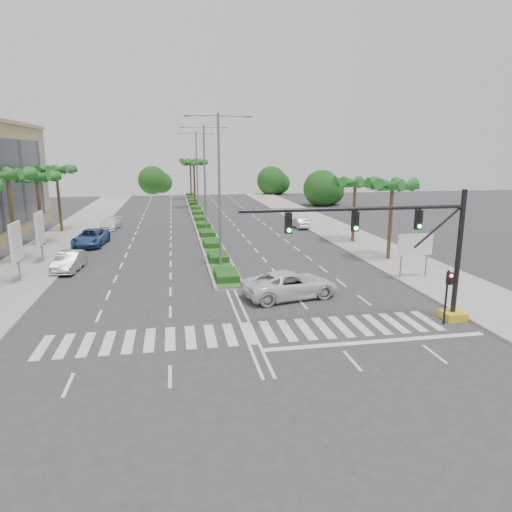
{
  "coord_description": "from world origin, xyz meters",
  "views": [
    {
      "loc": [
        -3.58,
        -21.7,
        9.06
      ],
      "look_at": [
        1.2,
        4.6,
        3.0
      ],
      "focal_mm": 32.0,
      "sensor_mm": 36.0,
      "label": 1
    }
  ],
  "objects_px": {
    "car_parked_a": "(73,259)",
    "car_parked_d": "(110,224)",
    "car_parked_b": "(69,261)",
    "car_crossing": "(290,284)",
    "car_parked_c": "(91,238)",
    "car_right": "(300,223)"
  },
  "relations": [
    {
      "from": "car_parked_d",
      "to": "car_crossing",
      "type": "distance_m",
      "value": 33.26
    },
    {
      "from": "car_crossing",
      "to": "car_right",
      "type": "bearing_deg",
      "value": -28.65
    },
    {
      "from": "car_parked_a",
      "to": "car_parked_c",
      "type": "relative_size",
      "value": 0.64
    },
    {
      "from": "car_parked_d",
      "to": "car_crossing",
      "type": "height_order",
      "value": "car_crossing"
    },
    {
      "from": "car_parked_b",
      "to": "car_parked_c",
      "type": "height_order",
      "value": "car_parked_c"
    },
    {
      "from": "car_crossing",
      "to": "car_parked_a",
      "type": "bearing_deg",
      "value": 43.01
    },
    {
      "from": "car_crossing",
      "to": "car_parked_c",
      "type": "bearing_deg",
      "value": 26.32
    },
    {
      "from": "car_parked_c",
      "to": "car_parked_d",
      "type": "distance_m",
      "value": 10.08
    },
    {
      "from": "car_parked_b",
      "to": "car_parked_d",
      "type": "bearing_deg",
      "value": 93.31
    },
    {
      "from": "car_parked_a",
      "to": "car_parked_b",
      "type": "distance_m",
      "value": 1.25
    },
    {
      "from": "car_parked_b",
      "to": "car_parked_c",
      "type": "relative_size",
      "value": 0.79
    },
    {
      "from": "car_crossing",
      "to": "car_parked_d",
      "type": "bearing_deg",
      "value": 14.75
    },
    {
      "from": "car_crossing",
      "to": "car_right",
      "type": "relative_size",
      "value": 1.54
    },
    {
      "from": "car_parked_c",
      "to": "car_crossing",
      "type": "bearing_deg",
      "value": -46.96
    },
    {
      "from": "car_parked_a",
      "to": "car_right",
      "type": "relative_size",
      "value": 0.95
    },
    {
      "from": "car_parked_c",
      "to": "car_parked_b",
      "type": "bearing_deg",
      "value": -84.87
    },
    {
      "from": "car_parked_b",
      "to": "car_parked_d",
      "type": "relative_size",
      "value": 1.01
    },
    {
      "from": "car_parked_a",
      "to": "car_parked_d",
      "type": "bearing_deg",
      "value": 84.3
    },
    {
      "from": "car_parked_c",
      "to": "car_crossing",
      "type": "height_order",
      "value": "car_crossing"
    },
    {
      "from": "car_parked_a",
      "to": "car_parked_d",
      "type": "xyz_separation_m",
      "value": [
        0.62,
        18.88,
        0.02
      ]
    },
    {
      "from": "car_right",
      "to": "car_parked_d",
      "type": "bearing_deg",
      "value": -8.56
    },
    {
      "from": "car_parked_a",
      "to": "car_parked_c",
      "type": "height_order",
      "value": "car_parked_c"
    }
  ]
}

